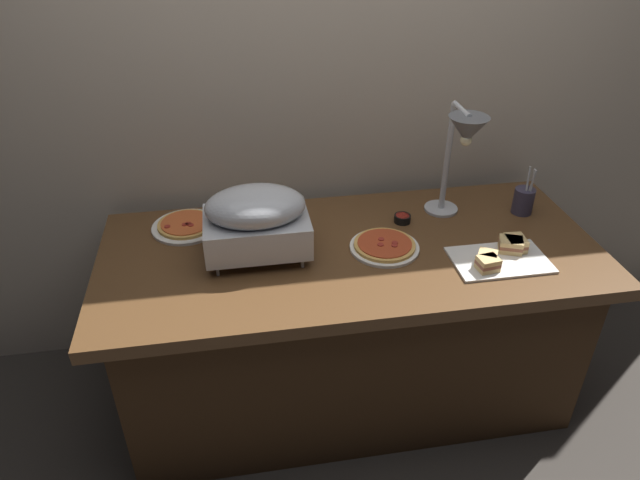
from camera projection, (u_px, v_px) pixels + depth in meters
name	position (u px, v px, depth m)	size (l,w,h in m)	color
ground_plane	(346.00, 388.00, 2.59)	(8.00, 8.00, 0.00)	#38332D
back_wall	(329.00, 94.00, 2.36)	(4.40, 0.04, 2.40)	#B7A893
buffet_table	(348.00, 323.00, 2.38)	(1.90, 0.84, 0.76)	brown
chafing_dish	(256.00, 219.00, 2.06)	(0.38, 0.26, 0.28)	#B7BABF
heat_lamp	(463.00, 140.00, 2.13)	(0.15, 0.29, 0.48)	#B7BABF
pizza_plate_front	(186.00, 225.00, 2.30)	(0.27, 0.27, 0.03)	white
pizza_plate_center	(384.00, 246.00, 2.17)	(0.26, 0.26, 0.03)	white
sandwich_platter	(501.00, 255.00, 2.10)	(0.35, 0.22, 0.06)	white
sauce_cup_near	(402.00, 218.00, 2.34)	(0.07, 0.07, 0.03)	black
utensil_holder	(523.00, 200.00, 2.38)	(0.08, 0.08, 0.21)	#383347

